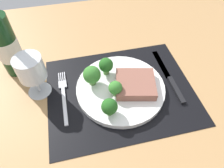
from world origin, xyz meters
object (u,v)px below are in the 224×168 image
Objects in this scene: fork at (64,96)px; wine_bottle at (6,45)px; plate at (120,88)px; wine_glass at (31,70)px; steak at (135,84)px; knife at (170,79)px.

wine_bottle is at bearing 131.84° from fork.
wine_bottle is (-13.64, 14.64, 9.48)cm from fork.
plate is 35.41cm from wine_bottle.
plate is at bearing -6.03° from fork.
fork is (-16.63, 1.42, -0.55)cm from plate.
plate is 1.98× the size of wine_glass.
wine_glass is (-27.46, 6.28, 5.78)cm from steak.
fork is at bearing 173.09° from steak.
fork is 11.42cm from wine_glass.
fork is at bearing 178.82° from knife.
knife is at bearing 7.71° from steak.
wine_bottle is (-30.27, 16.06, 8.93)cm from plate.
wine_bottle reaches higher than steak.
steak reaches higher than fork.
plate is 2.35× the size of steak.
steak is at bearing -14.92° from plate.
fork is 22.14cm from wine_bottle.
wine_bottle is 12.91cm from wine_glass.
plate is at bearing -177.72° from knife.
wine_bottle is at bearing 122.38° from wine_glass.
wine_bottle reaches higher than fork.
wine_glass reaches higher than steak.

